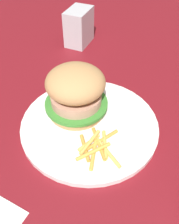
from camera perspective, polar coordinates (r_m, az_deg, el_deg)
The scene contains 5 objects.
ground_plane at distance 0.51m, azimuth -1.26°, elevation -3.63°, with size 1.60×1.60×0.00m, color maroon.
plate at distance 0.51m, azimuth -0.00°, elevation -2.89°, with size 0.28×0.28×0.01m, color white.
sandwich at distance 0.50m, azimuth -3.20°, elevation 4.79°, with size 0.13×0.13×0.11m.
fries_pile at distance 0.46m, azimuth 1.65°, elevation -8.01°, with size 0.09×0.10×0.01m.
napkin_dispenser at distance 0.77m, azimuth -2.47°, elevation 19.15°, with size 0.09×0.06×0.10m, color #B7BABF.
Camera 1 is at (-0.08, 0.33, 0.38)m, focal length 39.32 mm.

